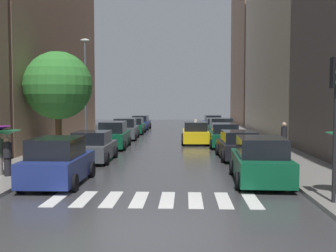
{
  "coord_description": "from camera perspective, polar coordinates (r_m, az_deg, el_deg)",
  "views": [
    {
      "loc": [
        1.02,
        -9.82,
        3.18
      ],
      "look_at": [
        -0.34,
        22.97,
        1.18
      ],
      "focal_mm": 44.45,
      "sensor_mm": 36.0,
      "label": 1
    }
  ],
  "objects": [
    {
      "name": "parked_car_left_third",
      "position": [
        28.13,
        -7.47,
        -1.33
      ],
      "size": [
        2.08,
        4.71,
        1.8
      ],
      "rotation": [
        0.0,
        0.0,
        1.6
      ],
      "color": "#0C4C2D",
      "rests_on": "ground"
    },
    {
      "name": "building_right_mid",
      "position": [
        40.18,
        17.04,
        10.83
      ],
      "size": [
        6.0,
        20.55,
        16.84
      ],
      "primitive_type": "cube",
      "color": "#B2A38C",
      "rests_on": "ground"
    },
    {
      "name": "pedestrian_far_side",
      "position": [
        25.47,
        15.63,
        -1.38
      ],
      "size": [
        0.36,
        0.36,
        1.76
      ],
      "rotation": [
        0.0,
        0.0,
        1.6
      ],
      "color": "gray",
      "rests_on": "sidewalk_right"
    },
    {
      "name": "parked_car_left_fourth",
      "position": [
        34.54,
        -5.85,
        -0.47
      ],
      "size": [
        2.22,
        4.59,
        1.73
      ],
      "rotation": [
        0.0,
        0.0,
        1.61
      ],
      "color": "#474C51",
      "rests_on": "ground"
    },
    {
      "name": "pedestrian_by_kerb",
      "position": [
        17.89,
        -21.2,
        -2.0
      ],
      "size": [
        1.09,
        1.09,
        1.85
      ],
      "rotation": [
        0.0,
        0.0,
        2.05
      ],
      "color": "black",
      "rests_on": "sidewalk_left"
    },
    {
      "name": "parked_car_right_sixth",
      "position": [
        45.16,
        6.12,
        0.4
      ],
      "size": [
        2.12,
        4.43,
        1.63
      ],
      "rotation": [
        0.0,
        0.0,
        1.6
      ],
      "color": "navy",
      "rests_on": "ground"
    },
    {
      "name": "sidewalk_left",
      "position": [
        34.78,
        -10.13,
        -1.69
      ],
      "size": [
        3.0,
        72.0,
        0.15
      ],
      "primitive_type": "cube",
      "color": "gray",
      "rests_on": "ground"
    },
    {
      "name": "parked_car_left_fifth",
      "position": [
        40.29,
        -4.71,
        -0.02
      ],
      "size": [
        2.18,
        4.37,
        1.53
      ],
      "rotation": [
        0.0,
        0.0,
        1.58
      ],
      "color": "#0C4C2D",
      "rests_on": "ground"
    },
    {
      "name": "parked_car_left_nearest",
      "position": [
        16.42,
        -14.86,
        -4.86
      ],
      "size": [
        2.14,
        4.24,
        1.79
      ],
      "rotation": [
        0.0,
        0.0,
        1.58
      ],
      "color": "navy",
      "rests_on": "ground"
    },
    {
      "name": "lamp_post_left",
      "position": [
        27.98,
        -11.26,
        5.56
      ],
      "size": [
        0.6,
        0.28,
        7.09
      ],
      "color": "#595B60",
      "rests_on": "sidewalk_left"
    },
    {
      "name": "sidewalk_right",
      "position": [
        34.4,
        11.53,
        -1.76
      ],
      "size": [
        3.0,
        72.0,
        0.15
      ],
      "primitive_type": "cube",
      "color": "gray",
      "rests_on": "ground"
    },
    {
      "name": "parked_car_right_second",
      "position": [
        23.07,
        9.58,
        -2.67
      ],
      "size": [
        2.23,
        4.51,
        1.54
      ],
      "rotation": [
        0.0,
        0.0,
        1.6
      ],
      "color": "black",
      "rests_on": "ground"
    },
    {
      "name": "parked_car_left_second",
      "position": [
        22.14,
        -10.25,
        -2.87
      ],
      "size": [
        2.13,
        4.08,
        1.59
      ],
      "rotation": [
        0.0,
        0.0,
        1.58
      ],
      "color": "#474C51",
      "rests_on": "ground"
    },
    {
      "name": "parked_car_right_nearest",
      "position": [
        16.61,
        12.57,
        -4.74
      ],
      "size": [
        2.32,
        4.75,
        1.78
      ],
      "rotation": [
        0.0,
        0.0,
        1.53
      ],
      "color": "#0C4C2D",
      "rests_on": "ground"
    },
    {
      "name": "parked_car_right_fifth",
      "position": [
        39.87,
        6.51,
        -0.06
      ],
      "size": [
        2.04,
        4.68,
        1.53
      ],
      "rotation": [
        0.0,
        0.0,
        1.56
      ],
      "color": "#474C51",
      "rests_on": "ground"
    },
    {
      "name": "building_right_far",
      "position": [
        58.88,
        12.4,
        12.66
      ],
      "size": [
        6.0,
        14.49,
        25.29
      ],
      "primitive_type": "cube",
      "color": "#8C6B56",
      "rests_on": "ground"
    },
    {
      "name": "parked_car_right_third",
      "position": [
        29.0,
        7.7,
        -1.32
      ],
      "size": [
        2.16,
        4.79,
        1.63
      ],
      "rotation": [
        0.0,
        0.0,
        1.56
      ],
      "color": "#0C4C2D",
      "rests_on": "ground"
    },
    {
      "name": "parked_car_left_sixth",
      "position": [
        46.11,
        -3.75,
        0.44
      ],
      "size": [
        2.04,
        4.6,
        1.55
      ],
      "rotation": [
        0.0,
        0.0,
        1.56
      ],
      "color": "navy",
      "rests_on": "ground"
    },
    {
      "name": "taxi_midroad",
      "position": [
        30.89,
        3.78,
        -1.01
      ],
      "size": [
        2.11,
        4.39,
        1.81
      ],
      "rotation": [
        0.0,
        0.0,
        1.58
      ],
      "color": "yellow",
      "rests_on": "ground"
    },
    {
      "name": "crosswalk_stripes",
      "position": [
        13.57,
        -2.03,
        -10.04
      ],
      "size": [
        6.75,
        2.2,
        0.01
      ],
      "color": "silver",
      "rests_on": "ground"
    },
    {
      "name": "parked_car_right_fourth",
      "position": [
        34.58,
        7.24,
        -0.46
      ],
      "size": [
        2.18,
        4.14,
        1.76
      ],
      "rotation": [
        0.0,
        0.0,
        1.58
      ],
      "color": "#0C4C2D",
      "rests_on": "ground"
    },
    {
      "name": "traffic_light_right_corner",
      "position": [
        13.18,
        22.08,
        3.69
      ],
      "size": [
        0.3,
        0.42,
        4.3
      ],
      "color": "black",
      "rests_on": "sidewalk_right"
    },
    {
      "name": "street_tree_left",
      "position": [
        24.43,
        -14.86,
        5.36
      ],
      "size": [
        3.86,
        3.86,
        5.82
      ],
      "color": "#513823",
      "rests_on": "sidewalk_left"
    },
    {
      "name": "ground_plane",
      "position": [
        33.98,
        0.64,
        -1.92
      ],
      "size": [
        28.0,
        72.0,
        0.04
      ],
      "primitive_type": "cube",
      "color": "#373739"
    }
  ]
}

